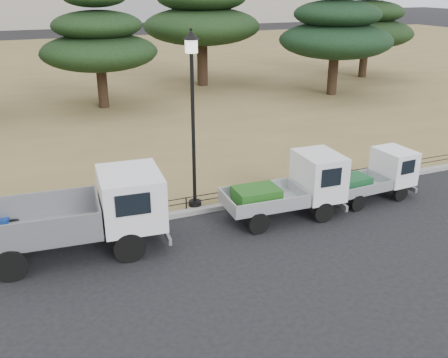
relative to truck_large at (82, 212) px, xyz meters
name	(u,v)px	position (x,y,z in m)	size (l,w,h in m)	color
ground	(251,246)	(4.36, -1.49, -1.21)	(220.00, 220.00, 0.00)	black
lawn	(87,73)	(4.36, 29.11, -1.13)	(120.00, 56.00, 0.15)	olive
curb	(217,207)	(4.36, 1.11, -1.13)	(120.00, 0.25, 0.16)	gray
truck_large	(82,212)	(0.00, 0.00, 0.00)	(5.12, 2.36, 2.17)	black
truck_kei_front	(292,187)	(6.37, -0.22, -0.23)	(3.79, 1.76, 1.97)	black
truck_kei_rear	(376,176)	(9.72, -0.07, -0.40)	(3.17, 1.50, 1.63)	black
street_lamp	(192,93)	(3.71, 1.41, 2.65)	(0.49, 0.49, 5.49)	black
pipe_fence	(215,196)	(4.36, 1.26, -0.77)	(38.00, 0.04, 0.40)	black
pine_center_left	(98,40)	(3.46, 16.36, 2.75)	(6.49, 6.49, 6.60)	black
pine_center_right	(202,13)	(11.10, 20.41, 3.79)	(7.89, 7.89, 8.37)	black
pine_east_near	(336,28)	(17.72, 14.29, 3.05)	(7.05, 7.05, 7.12)	black
pine_east_far	(367,23)	(23.58, 18.79, 2.89)	(6.80, 6.80, 6.83)	black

